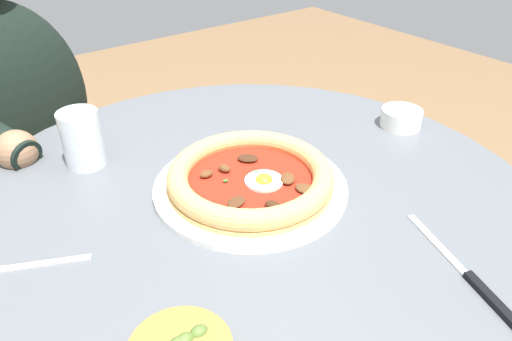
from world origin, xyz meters
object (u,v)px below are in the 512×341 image
ramekin_capers (401,117)px  pizza_on_plate (251,179)px  water_glass (83,143)px  steak_knife (477,285)px  fork_utensil (14,268)px  dining_table (249,280)px  diner_person (29,182)px

ramekin_capers → pizza_on_plate: bearing=-0.6°
water_glass → ramekin_capers: bearing=156.6°
pizza_on_plate → steak_knife: pizza_on_plate is taller
water_glass → fork_utensil: water_glass is taller
steak_knife → water_glass: bearing=-64.1°
ramekin_capers → fork_utensil: 0.70m
water_glass → fork_utensil: (0.16, 0.19, -0.04)m
fork_utensil → water_glass: bearing=-131.3°
ramekin_capers → fork_utensil: size_ratio=0.44×
steak_knife → ramekin_capers: ramekin_capers is taller
dining_table → diner_person: diner_person is taller
pizza_on_plate → fork_utensil: bearing=-6.7°
pizza_on_plate → steak_knife: bearing=106.0°
dining_table → pizza_on_plate: 0.19m
dining_table → fork_utensil: fork_utensil is taller
dining_table → steak_knife: size_ratio=4.36×
dining_table → fork_utensil: bearing=-10.6°
dining_table → pizza_on_plate: bearing=-135.8°
water_glass → steak_knife: (-0.27, 0.55, -0.04)m
pizza_on_plate → ramekin_capers: 0.36m
dining_table → steak_knife: 0.37m
pizza_on_plate → water_glass: (0.17, -0.23, 0.02)m
dining_table → diner_person: 0.69m
fork_utensil → steak_knife: bearing=139.8°
fork_utensil → pizza_on_plate: bearing=173.3°
water_glass → ramekin_capers: (-0.53, 0.23, -0.02)m
steak_knife → pizza_on_plate: bearing=-74.0°
steak_knife → fork_utensil: size_ratio=1.20×
steak_knife → diner_person: (0.31, -0.96, -0.25)m
pizza_on_plate → fork_utensil: 0.34m
pizza_on_plate → diner_person: (0.22, -0.64, -0.26)m
diner_person → fork_utensil: bearing=78.6°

